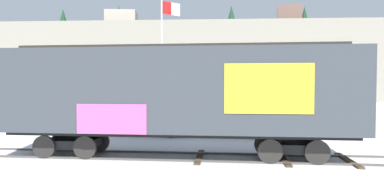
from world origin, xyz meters
The scene contains 7 objects.
ground_plane centered at (0.00, 0.00, 0.00)m, with size 260.00×260.00×0.00m, color silver.
track centered at (-0.16, -0.01, 0.04)m, with size 60.01×4.36×0.08m.
freight_car centered at (-0.37, 0.00, 2.64)m, with size 14.08×3.53×4.57m.
flagpole centered at (-2.30, 10.75, 6.04)m, with size 1.33×1.12×9.28m.
hillside centered at (-0.03, 55.98, 6.99)m, with size 123.93×28.53×18.71m.
parked_car_black centered at (-2.61, 5.91, 0.78)m, with size 4.73×2.61×1.53m.
parked_car_tan centered at (2.49, 5.57, 0.77)m, with size 4.79×2.43×1.52m.
Camera 1 is at (0.92, -13.04, 2.94)m, focal length 30.47 mm.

